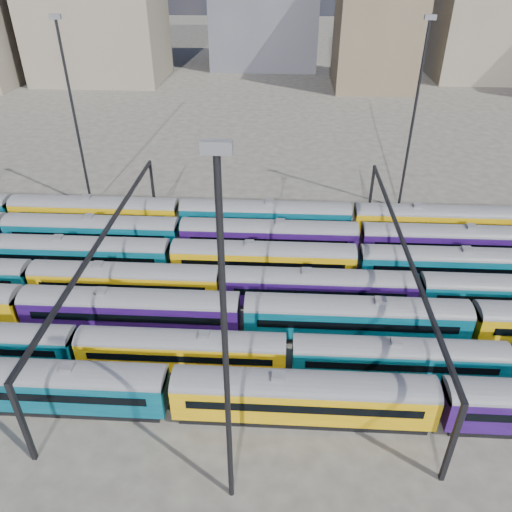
# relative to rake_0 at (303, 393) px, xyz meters

# --- Properties ---
(ground) EXTENTS (500.00, 500.00, 0.00)m
(ground) POSITION_rel_rake_0_xyz_m (-0.05, 15.00, -2.74)
(ground) COLOR #443F39
(ground) RESTS_ON ground
(rake_0) EXTENTS (105.79, 3.10, 5.22)m
(rake_0) POSITION_rel_rake_0_xyz_m (0.00, 0.00, 0.00)
(rake_0) COLOR black
(rake_0) RESTS_ON ground
(rake_1) EXTENTS (113.75, 2.78, 4.66)m
(rake_1) POSITION_rel_rake_0_xyz_m (-1.10, 5.00, -0.29)
(rake_1) COLOR black
(rake_1) RESTS_ON ground
(rake_2) EXTENTS (129.86, 3.17, 5.34)m
(rake_2) POSITION_rel_rake_0_xyz_m (-5.65, 10.00, 0.06)
(rake_2) COLOR black
(rake_2) RESTS_ON ground
(rake_3) EXTENTS (122.36, 2.98, 5.02)m
(rake_3) POSITION_rel_rake_0_xyz_m (-8.25, 15.00, -0.10)
(rake_3) COLOR black
(rake_3) RESTS_ON ground
(rake_4) EXTENTS (126.66, 3.09, 5.20)m
(rake_4) POSITION_rel_rake_0_xyz_m (6.58, 20.00, -0.01)
(rake_4) COLOR black
(rake_4) RESTS_ON ground
(rake_5) EXTENTS (130.65, 3.18, 5.37)m
(rake_5) POSITION_rel_rake_0_xyz_m (-14.52, 25.00, 0.08)
(rake_5) COLOR black
(rake_5) RESTS_ON ground
(rake_6) EXTENTS (111.96, 3.28, 5.53)m
(rake_6) POSITION_rel_rake_0_xyz_m (-4.24, 30.00, 0.16)
(rake_6) COLOR black
(rake_6) RESTS_ON ground
(gantry_1) EXTENTS (0.35, 40.35, 8.03)m
(gantry_1) POSITION_rel_rake_0_xyz_m (-20.05, 15.00, 4.05)
(gantry_1) COLOR black
(gantry_1) RESTS_ON ground
(gantry_2) EXTENTS (0.35, 40.35, 8.03)m
(gantry_2) POSITION_rel_rake_0_xyz_m (9.95, 15.00, 4.05)
(gantry_2) COLOR black
(gantry_2) RESTS_ON ground
(mast_1) EXTENTS (1.40, 0.50, 25.60)m
(mast_1) POSITION_rel_rake_0_xyz_m (-30.05, 37.00, 11.23)
(mast_1) COLOR black
(mast_1) RESTS_ON ground
(mast_2) EXTENTS (1.40, 0.50, 25.60)m
(mast_2) POSITION_rel_rake_0_xyz_m (-5.05, -7.00, 11.23)
(mast_2) COLOR black
(mast_2) RESTS_ON ground
(mast_3) EXTENTS (1.40, 0.50, 25.60)m
(mast_3) POSITION_rel_rake_0_xyz_m (14.95, 39.00, 11.23)
(mast_3) COLOR black
(mast_3) RESTS_ON ground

